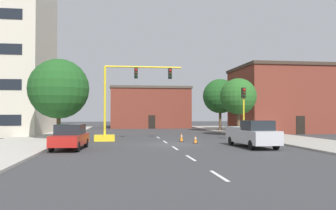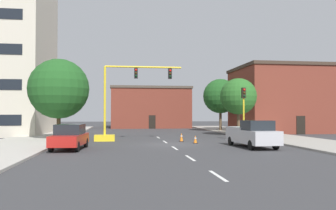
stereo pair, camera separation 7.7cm
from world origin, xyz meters
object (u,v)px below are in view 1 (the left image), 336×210
(tree_right_mid, at_px, (238,97))
(traffic_cone_roadside_b, at_px, (195,139))
(traffic_signal_gantry, at_px, (115,117))
(tree_left_near, at_px, (59,89))
(tree_right_far, at_px, (220,96))
(traffic_light_pole_right, at_px, (244,102))
(traffic_cone_roadside_a, at_px, (181,137))
(sedan_red_near_left, at_px, (70,137))
(pickup_truck_silver, at_px, (252,134))

(tree_right_mid, height_order, traffic_cone_roadside_b, tree_right_mid)
(traffic_signal_gantry, xyz_separation_m, tree_left_near, (-5.22, 1.39, 2.59))
(traffic_cone_roadside_b, bearing_deg, tree_right_far, 67.47)
(traffic_light_pole_right, bearing_deg, traffic_signal_gantry, 170.30)
(tree_right_mid, bearing_deg, traffic_light_pole_right, -106.01)
(tree_right_far, height_order, traffic_cone_roadside_b, tree_right_far)
(traffic_cone_roadside_a, bearing_deg, traffic_signal_gantry, 165.70)
(tree_right_far, relative_size, traffic_cone_roadside_a, 9.63)
(traffic_cone_roadside_a, bearing_deg, traffic_cone_roadside_b, -66.72)
(traffic_signal_gantry, height_order, traffic_cone_roadside_b, traffic_signal_gantry)
(traffic_signal_gantry, relative_size, tree_right_mid, 1.23)
(sedan_red_near_left, relative_size, traffic_cone_roadside_b, 7.00)
(traffic_signal_gantry, distance_m, tree_right_mid, 14.73)
(traffic_signal_gantry, relative_size, traffic_cone_roadside_b, 11.94)
(traffic_cone_roadside_b, bearing_deg, pickup_truck_silver, -49.94)
(traffic_light_pole_right, bearing_deg, traffic_cone_roadside_b, -162.85)
(sedan_red_near_left, distance_m, traffic_cone_roadside_b, 10.33)
(tree_right_mid, bearing_deg, pickup_truck_silver, -105.26)
(tree_right_mid, bearing_deg, traffic_cone_roadside_b, -127.82)
(pickup_truck_silver, height_order, sedan_red_near_left, pickup_truck_silver)
(traffic_signal_gantry, height_order, tree_right_far, tree_right_far)
(traffic_signal_gantry, bearing_deg, sedan_red_near_left, -112.67)
(sedan_red_near_left, bearing_deg, tree_left_near, 104.67)
(tree_left_near, bearing_deg, tree_right_far, 34.76)
(traffic_signal_gantry, bearing_deg, traffic_cone_roadside_b, -27.21)
(tree_right_far, relative_size, pickup_truck_silver, 1.33)
(pickup_truck_silver, relative_size, traffic_cone_roadside_b, 8.32)
(traffic_light_pole_right, relative_size, traffic_cone_roadside_a, 6.33)
(tree_right_far, bearing_deg, tree_right_mid, -94.36)
(traffic_signal_gantry, height_order, tree_left_near, tree_left_near)
(tree_left_near, bearing_deg, traffic_light_pole_right, -11.37)
(pickup_truck_silver, relative_size, sedan_red_near_left, 1.19)
(traffic_signal_gantry, xyz_separation_m, traffic_light_pole_right, (11.39, -1.95, 1.36))
(traffic_cone_roadside_a, bearing_deg, tree_right_mid, 41.93)
(sedan_red_near_left, bearing_deg, tree_right_far, 51.99)
(tree_left_near, height_order, traffic_cone_roadside_b, tree_left_near)
(tree_right_far, height_order, sedan_red_near_left, tree_right_far)
(sedan_red_near_left, bearing_deg, traffic_cone_roadside_b, 21.16)
(pickup_truck_silver, bearing_deg, tree_right_mid, 74.74)
(traffic_light_pole_right, distance_m, traffic_cone_roadside_b, 5.92)
(tree_left_near, xyz_separation_m, traffic_cone_roadside_b, (11.86, -4.81, -4.44))
(traffic_signal_gantry, relative_size, tree_right_far, 1.08)
(pickup_truck_silver, xyz_separation_m, sedan_red_near_left, (-12.99, 0.28, -0.09))
(traffic_light_pole_right, xyz_separation_m, traffic_cone_roadside_b, (-4.75, -1.47, -3.20))
(tree_right_mid, height_order, sedan_red_near_left, tree_right_mid)
(traffic_light_pole_right, xyz_separation_m, tree_right_mid, (2.12, 7.39, 0.85))
(sedan_red_near_left, height_order, traffic_cone_roadside_b, sedan_red_near_left)
(traffic_light_pole_right, relative_size, pickup_truck_silver, 0.87)
(tree_left_near, xyz_separation_m, sedan_red_near_left, (2.23, -8.53, -3.88))
(tree_right_far, height_order, pickup_truck_silver, tree_right_far)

